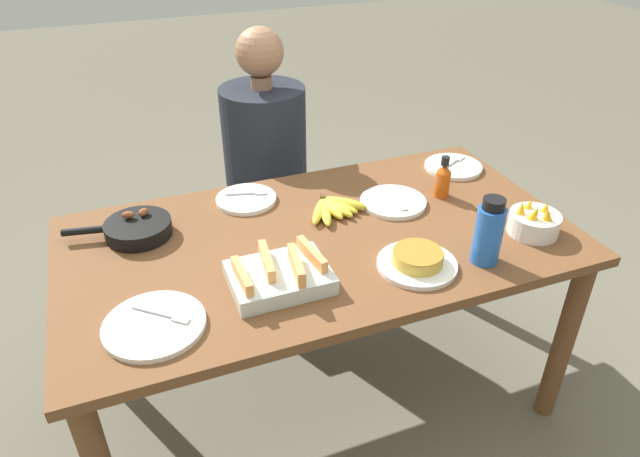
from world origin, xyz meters
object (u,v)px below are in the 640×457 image
empty_plate_far_left (246,199)px  fruit_bowl_mango (534,222)px  empty_plate_far_right (453,167)px  water_bottle (489,232)px  skillet (137,228)px  frittata_plate_center (417,261)px  empty_plate_mid_edge (154,325)px  hot_sauce_bottle (443,179)px  banana_bunch (333,208)px  empty_plate_near_front (393,202)px  melon_tray (280,275)px  person_figure (268,193)px

empty_plate_far_left → fruit_bowl_mango: size_ratio=1.33×
empty_plate_far_right → water_bottle: size_ratio=1.05×
empty_plate_far_left → water_bottle: 0.86m
skillet → empty_plate_far_left: size_ratio=1.57×
water_bottle → skillet: bearing=151.5°
water_bottle → frittata_plate_center: bearing=167.6°
empty_plate_mid_edge → hot_sauce_bottle: (1.08, 0.34, 0.06)m
banana_bunch → skillet: skillet is taller
banana_bunch → fruit_bowl_mango: fruit_bowl_mango is taller
empty_plate_far_right → hot_sauce_bottle: size_ratio=1.45×
empty_plate_mid_edge → fruit_bowl_mango: 1.23m
fruit_bowl_mango → banana_bunch: bearing=147.5°
empty_plate_far_right → empty_plate_far_left: bearing=177.1°
skillet → empty_plate_far_left: 0.40m
skillet → empty_plate_mid_edge: skillet is taller
empty_plate_near_front → hot_sauce_bottle: (0.19, -0.01, 0.06)m
banana_bunch → empty_plate_mid_edge: (-0.66, -0.38, -0.01)m
banana_bunch → melon_tray: 0.44m
skillet → frittata_plate_center: (0.77, -0.48, -0.01)m
empty_plate_far_right → fruit_bowl_mango: fruit_bowl_mango is taller
melon_tray → person_figure: (0.23, 0.94, -0.26)m
person_figure → water_bottle: bearing=-69.8°
melon_tray → frittata_plate_center: 0.42m
banana_bunch → empty_plate_mid_edge: bearing=-150.2°
skillet → frittata_plate_center: size_ratio=1.41×
empty_plate_far_left → water_bottle: bearing=-46.8°
empty_plate_near_front → person_figure: size_ratio=0.19×
water_bottle → empty_plate_mid_edge: bearing=176.7°
hot_sauce_bottle → skillet: bearing=173.2°
person_figure → banana_bunch: bearing=-84.1°
banana_bunch → hot_sauce_bottle: hot_sauce_bottle is taller
fruit_bowl_mango → skillet: bearing=159.6°
banana_bunch → empty_plate_near_front: size_ratio=0.99×
empty_plate_far_left → hot_sauce_bottle: 0.72m
frittata_plate_center → water_bottle: bearing=-12.4°
banana_bunch → hot_sauce_bottle: bearing=-4.8°
frittata_plate_center → water_bottle: size_ratio=1.12×
banana_bunch → hot_sauce_bottle: size_ratio=1.50×
empty_plate_near_front → empty_plate_mid_edge: bearing=-158.1°
empty_plate_far_right → hot_sauce_bottle: hot_sauce_bottle is taller
empty_plate_near_front → person_figure: (-0.29, 0.64, -0.24)m
melon_tray → empty_plate_near_front: melon_tray is taller
melon_tray → water_bottle: bearing=-10.4°
empty_plate_far_right → person_figure: bearing=143.8°
water_bottle → hot_sauce_bottle: size_ratio=1.38×
skillet → empty_plate_far_left: bearing=-156.1°
frittata_plate_center → fruit_bowl_mango: size_ratio=1.48×
skillet → empty_plate_mid_edge: 0.47m
empty_plate_near_front → hot_sauce_bottle: hot_sauce_bottle is taller
empty_plate_far_right → person_figure: person_figure is taller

